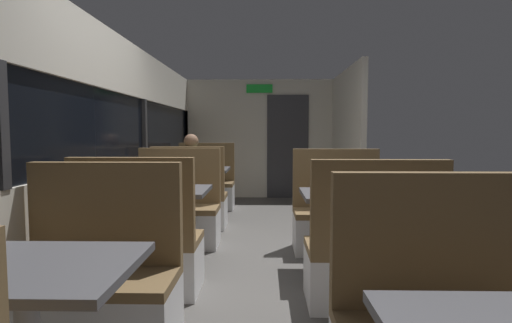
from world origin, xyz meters
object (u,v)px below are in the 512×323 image
bench_mid_window_facing_end (139,253)px  bench_rear_aisle_facing_entry (338,221)px  bench_rear_aisle_facing_end (372,262)px  coffee_cup_primary (198,166)px  dining_table_far_window (199,175)px  dining_table_rear_aisle (352,204)px  dining_table_mid_window (161,199)px  bench_near_window_facing_entry (97,293)px  coffee_cup_secondary (162,183)px  bench_far_window_facing_end (190,203)px  seated_passenger (191,187)px  bench_mid_window_facing_entry (177,216)px  dining_table_near_window (26,287)px  bench_far_window_facing_entry (206,189)px

bench_mid_window_facing_end → bench_rear_aisle_facing_entry: size_ratio=1.00×
bench_rear_aisle_facing_end → coffee_cup_primary: bearing=120.5°
dining_table_far_window → dining_table_rear_aisle: same height
dining_table_rear_aisle → dining_table_mid_window: bearing=173.6°
bench_near_window_facing_entry → bench_rear_aisle_facing_end: same height
coffee_cup_secondary → dining_table_far_window: bearing=89.5°
bench_far_window_facing_end → seated_passenger: 0.22m
bench_mid_window_facing_end → bench_mid_window_facing_entry: 1.40m
dining_table_near_window → dining_table_mid_window: 2.21m
bench_mid_window_facing_entry → bench_rear_aisle_facing_entry: bearing=-6.4°
dining_table_near_window → dining_table_mid_window: bearing=90.0°
coffee_cup_primary → bench_far_window_facing_end: bearing=-90.3°
bench_rear_aisle_facing_end → bench_rear_aisle_facing_entry: size_ratio=1.00×
bench_far_window_facing_end → bench_far_window_facing_entry: (0.00, 1.40, 0.00)m
dining_table_rear_aisle → bench_near_window_facing_entry: bearing=-143.8°
bench_rear_aisle_facing_entry → seated_passenger: seated_passenger is taller
bench_rear_aisle_facing_end → coffee_cup_primary: bench_rear_aisle_facing_end is taller
bench_near_window_facing_entry → dining_table_rear_aisle: 2.24m
coffee_cup_secondary → dining_table_near_window: bearing=-89.6°
dining_table_near_window → dining_table_mid_window: same height
bench_far_window_facing_entry → bench_rear_aisle_facing_end: same height
dining_table_mid_window → bench_far_window_facing_end: bearing=90.0°
bench_rear_aisle_facing_end → coffee_cup_primary: (-1.79, 3.03, 0.46)m
dining_table_far_window → bench_rear_aisle_facing_entry: bearing=-43.7°
bench_far_window_facing_end → bench_rear_aisle_facing_entry: bearing=-29.5°
bench_mid_window_facing_entry → bench_far_window_facing_entry: size_ratio=1.00×
bench_rear_aisle_facing_end → seated_passenger: 3.07m
bench_mid_window_facing_end → dining_table_far_window: bench_mid_window_facing_end is taller
bench_far_window_facing_entry → bench_far_window_facing_end: bearing=-90.0°
bench_near_window_facing_entry → coffee_cup_secondary: (-0.02, 1.64, 0.46)m
dining_table_rear_aisle → bench_rear_aisle_facing_end: size_ratio=0.82×
dining_table_near_window → coffee_cup_secondary: (-0.02, 2.34, 0.15)m
bench_near_window_facing_entry → bench_rear_aisle_facing_end: 1.89m
bench_far_window_facing_entry → coffee_cup_secondary: 2.82m
dining_table_rear_aisle → coffee_cup_primary: 2.94m
dining_table_near_window → bench_far_window_facing_entry: size_ratio=0.82×
bench_near_window_facing_entry → bench_far_window_facing_end: (0.00, 3.02, 0.00)m
bench_mid_window_facing_end → seated_passenger: bearing=90.0°
bench_far_window_facing_end → bench_far_window_facing_entry: bearing=90.0°
dining_table_mid_window → bench_mid_window_facing_entry: bench_mid_window_facing_entry is taller
bench_near_window_facing_entry → dining_table_mid_window: bench_near_window_facing_entry is taller
dining_table_far_window → dining_table_rear_aisle: size_ratio=1.00×
dining_table_mid_window → bench_mid_window_facing_end: bearing=-90.0°
dining_table_near_window → bench_far_window_facing_end: size_ratio=0.82×
dining_table_far_window → dining_table_rear_aisle: bearing=-53.4°
seated_passenger → coffee_cup_primary: bearing=89.6°
dining_table_mid_window → coffee_cup_primary: coffee_cup_primary is taller
bench_far_window_facing_end → bench_rear_aisle_facing_entry: size_ratio=1.00×
bench_near_window_facing_entry → bench_mid_window_facing_end: (0.00, 0.81, 0.00)m
bench_rear_aisle_facing_end → bench_rear_aisle_facing_entry: (0.00, 1.40, 0.00)m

